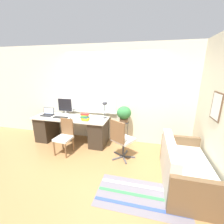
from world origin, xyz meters
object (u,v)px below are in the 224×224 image
office_chair_swivel (121,139)px  plant_stand (124,125)px  book_stack (85,117)px  mouse (71,118)px  desk_chair_wooden (65,136)px  potted_plant (124,113)px  keyboard (60,117)px  couch_loveseat (184,170)px  laptop (47,114)px  desk_lamp (105,105)px  monitor (65,106)px

office_chair_swivel → plant_stand: (-0.07, 0.72, 0.07)m
book_stack → plant_stand: book_stack is taller
mouse → plant_stand: bearing=11.7°
mouse → desk_chair_wooden: 0.57m
potted_plant → plant_stand: bearing=0.0°
keyboard → couch_loveseat: (3.05, -0.92, -0.47)m
laptop → office_chair_swivel: size_ratio=0.35×
mouse → office_chair_swivel: office_chair_swivel is taller
mouse → desk_lamp: 1.00m
book_stack → office_chair_swivel: office_chair_swivel is taller
desk_lamp → book_stack: desk_lamp is taller
keyboard → couch_loveseat: bearing=-16.7°
laptop → desk_chair_wooden: laptop is taller
couch_loveseat → potted_plant: size_ratio=3.38×
laptop → book_stack: laptop is taller
laptop → desk_chair_wooden: size_ratio=0.40×
couch_loveseat → plant_stand: couch_loveseat is taller
monitor → office_chair_swivel: size_ratio=0.49×
monitor → couch_loveseat: 3.40m
keyboard → book_stack: bearing=-4.2°
mouse → potted_plant: 1.47m
laptop → desk_lamp: size_ratio=0.75×
couch_loveseat → potted_plant: (-1.32, 1.22, 0.62)m
desk_lamp → potted_plant: desk_lamp is taller
keyboard → plant_stand: size_ratio=0.62×
mouse → book_stack: (0.46, -0.07, 0.08)m
potted_plant → desk_chair_wooden: bearing=-150.3°
plant_stand → couch_loveseat: bearing=-42.9°
desk_chair_wooden → plant_stand: desk_chair_wooden is taller
desk_chair_wooden → plant_stand: size_ratio=1.31×
couch_loveseat → plant_stand: size_ratio=2.24×
laptop → desk_lamp: 1.73m
keyboard → book_stack: 0.77m
office_chair_swivel → plant_stand: office_chair_swivel is taller
laptop → couch_loveseat: (3.54, -1.03, -0.51)m
keyboard → potted_plant: bearing=10.1°
office_chair_swivel → mouse: bearing=14.2°
book_stack → desk_chair_wooden: bearing=-133.3°
book_stack → plant_stand: bearing=20.5°
mouse → office_chair_swivel: (1.49, -0.42, -0.25)m
potted_plant → laptop: bearing=-175.0°
monitor → office_chair_swivel: bearing=-22.5°
desk_lamp → plant_stand: 0.75m
book_stack → plant_stand: 1.07m
plant_stand → potted_plant: 0.33m
desk_lamp → plant_stand: size_ratio=0.69×
desk_lamp → book_stack: bearing=-143.3°
desk_chair_wooden → potted_plant: 1.62m
mouse → desk_chair_wooden: bearing=-81.4°
keyboard → desk_lamp: (1.20, 0.28, 0.36)m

